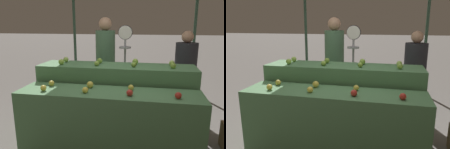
# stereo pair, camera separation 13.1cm
# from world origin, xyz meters

# --- Properties ---
(display_counter_front) EXTENTS (2.32, 0.55, 0.89)m
(display_counter_front) POSITION_xyz_m (0.00, 0.00, 0.44)
(display_counter_front) COLOR #4C7A4C
(display_counter_front) RESTS_ON ground_plane
(display_counter_back) EXTENTS (2.32, 0.55, 1.11)m
(display_counter_back) POSITION_xyz_m (0.00, 0.60, 0.56)
(display_counter_back) COLOR #4C7A4C
(display_counter_back) RESTS_ON ground_plane
(apple_front_0) EXTENTS (0.08, 0.08, 0.08)m
(apple_front_0) POSITION_xyz_m (-0.81, -0.11, 0.93)
(apple_front_0) COLOR yellow
(apple_front_0) RESTS_ON display_counter_front
(apple_front_1) EXTENTS (0.08, 0.08, 0.08)m
(apple_front_1) POSITION_xyz_m (-0.27, -0.10, 0.93)
(apple_front_1) COLOR yellow
(apple_front_1) RESTS_ON display_counter_front
(apple_front_2) EXTENTS (0.08, 0.08, 0.08)m
(apple_front_2) POSITION_xyz_m (0.28, -0.12, 0.93)
(apple_front_2) COLOR #B72D23
(apple_front_2) RESTS_ON display_counter_front
(apple_front_3) EXTENTS (0.08, 0.08, 0.08)m
(apple_front_3) POSITION_xyz_m (0.83, -0.12, 0.93)
(apple_front_3) COLOR #AD281E
(apple_front_3) RESTS_ON display_counter_front
(apple_front_4) EXTENTS (0.08, 0.08, 0.08)m
(apple_front_4) POSITION_xyz_m (-0.81, 0.11, 0.93)
(apple_front_4) COLOR gold
(apple_front_4) RESTS_ON display_counter_front
(apple_front_5) EXTENTS (0.09, 0.09, 0.09)m
(apple_front_5) POSITION_xyz_m (-0.27, 0.12, 0.93)
(apple_front_5) COLOR gold
(apple_front_5) RESTS_ON display_counter_front
(apple_front_6) EXTENTS (0.07, 0.07, 0.07)m
(apple_front_6) POSITION_xyz_m (0.27, 0.11, 0.92)
(apple_front_6) COLOR gold
(apple_front_6) RESTS_ON display_counter_front
(apple_back_0) EXTENTS (0.08, 0.08, 0.08)m
(apple_back_0) POSITION_xyz_m (-0.82, 0.49, 1.15)
(apple_back_0) COLOR #84AD3D
(apple_back_0) RESTS_ON display_counter_back
(apple_back_1) EXTENTS (0.07, 0.07, 0.07)m
(apple_back_1) POSITION_xyz_m (-0.27, 0.49, 1.15)
(apple_back_1) COLOR #84AD3D
(apple_back_1) RESTS_ON display_counter_back
(apple_back_2) EXTENTS (0.07, 0.07, 0.07)m
(apple_back_2) POSITION_xyz_m (0.27, 0.50, 1.15)
(apple_back_2) COLOR #7AA338
(apple_back_2) RESTS_ON display_counter_back
(apple_back_3) EXTENTS (0.08, 0.08, 0.08)m
(apple_back_3) POSITION_xyz_m (0.81, 0.49, 1.15)
(apple_back_3) COLOR #7AA338
(apple_back_3) RESTS_ON display_counter_back
(apple_back_4) EXTENTS (0.08, 0.08, 0.08)m
(apple_back_4) POSITION_xyz_m (-0.83, 0.71, 1.15)
(apple_back_4) COLOR #8EB247
(apple_back_4) RESTS_ON display_counter_back
(apple_back_5) EXTENTS (0.08, 0.08, 0.08)m
(apple_back_5) POSITION_xyz_m (-0.28, 0.70, 1.15)
(apple_back_5) COLOR #7AA338
(apple_back_5) RESTS_ON display_counter_back
(apple_back_6) EXTENTS (0.09, 0.09, 0.09)m
(apple_back_6) POSITION_xyz_m (0.28, 0.71, 1.16)
(apple_back_6) COLOR #84AD3D
(apple_back_6) RESTS_ON display_counter_back
(apple_back_7) EXTENTS (0.08, 0.08, 0.08)m
(apple_back_7) POSITION_xyz_m (0.81, 0.70, 1.15)
(apple_back_7) COLOR #8EB247
(apple_back_7) RESTS_ON display_counter_back
(produce_scale) EXTENTS (0.24, 0.20, 1.69)m
(produce_scale) POSITION_xyz_m (0.06, 1.16, 1.21)
(produce_scale) COLOR #99999E
(produce_scale) RESTS_ON ground_plane
(person_vendor_at_scale) EXTENTS (0.49, 0.49, 1.83)m
(person_vendor_at_scale) POSITION_xyz_m (-0.35, 1.49, 1.06)
(person_vendor_at_scale) COLOR #2D2D38
(person_vendor_at_scale) RESTS_ON ground_plane
(person_customer_left) EXTENTS (0.50, 0.50, 1.59)m
(person_customer_left) POSITION_xyz_m (1.13, 1.49, 0.91)
(person_customer_left) COLOR #2D2D38
(person_customer_left) RESTS_ON ground_plane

